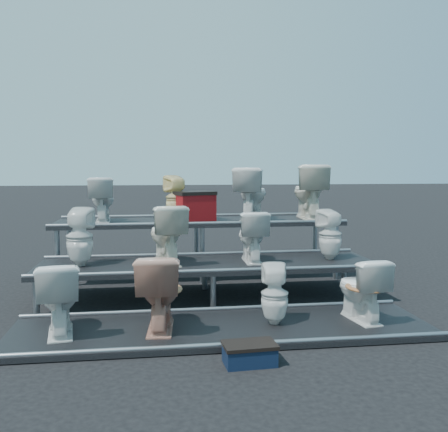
{
  "coord_description": "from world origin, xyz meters",
  "views": [
    {
      "loc": [
        -0.67,
        -6.14,
        1.66
      ],
      "look_at": [
        0.21,
        0.1,
        1.03
      ],
      "focal_mm": 40.0,
      "sensor_mm": 36.0,
      "label": 1
    }
  ],
  "objects": [
    {
      "name": "ground",
      "position": [
        0.0,
        0.0,
        0.0
      ],
      "size": [
        80.0,
        80.0,
        0.0
      ],
      "primitive_type": "plane",
      "color": "black",
      "rests_on": "ground"
    },
    {
      "name": "tier_front",
      "position": [
        0.0,
        -1.3,
        0.03
      ],
      "size": [
        4.2,
        1.2,
        0.06
      ],
      "primitive_type": "cube",
      "color": "black",
      "rests_on": "ground"
    },
    {
      "name": "tier_mid",
      "position": [
        0.0,
        0.0,
        0.23
      ],
      "size": [
        4.2,
        1.2,
        0.46
      ],
      "primitive_type": "cube",
      "color": "black",
      "rests_on": "ground"
    },
    {
      "name": "tier_back",
      "position": [
        0.0,
        1.3,
        0.43
      ],
      "size": [
        4.2,
        1.2,
        0.86
      ],
      "primitive_type": "cube",
      "color": "black",
      "rests_on": "ground"
    },
    {
      "name": "toilet_0",
      "position": [
        -1.59,
        -1.3,
        0.41
      ],
      "size": [
        0.49,
        0.74,
        0.7
      ],
      "primitive_type": "imported",
      "rotation": [
        0.0,
        0.0,
        3.3
      ],
      "color": "white",
      "rests_on": "tier_front"
    },
    {
      "name": "toilet_1",
      "position": [
        -0.63,
        -1.3,
        0.44
      ],
      "size": [
        0.48,
        0.77,
        0.76
      ],
      "primitive_type": "imported",
      "rotation": [
        0.0,
        0.0,
        3.06
      ],
      "color": "tan",
      "rests_on": "tier_front"
    },
    {
      "name": "toilet_2",
      "position": [
        0.53,
        -1.3,
        0.37
      ],
      "size": [
        0.32,
        0.33,
        0.62
      ],
      "primitive_type": "imported",
      "rotation": [
        0.0,
        0.0,
        2.98
      ],
      "color": "white",
      "rests_on": "tier_front"
    },
    {
      "name": "toilet_3",
      "position": [
        1.45,
        -1.3,
        0.39
      ],
      "size": [
        0.45,
        0.69,
        0.66
      ],
      "primitive_type": "imported",
      "rotation": [
        0.0,
        0.0,
        3.27
      ],
      "color": "white",
      "rests_on": "tier_front"
    },
    {
      "name": "toilet_4",
      "position": [
        -1.56,
        0.0,
        0.81
      ],
      "size": [
        0.37,
        0.37,
        0.71
      ],
      "primitive_type": "imported",
      "rotation": [
        0.0,
        0.0,
        2.98
      ],
      "color": "white",
      "rests_on": "tier_mid"
    },
    {
      "name": "toilet_5",
      "position": [
        -0.52,
        0.0,
        0.83
      ],
      "size": [
        0.54,
        0.78,
        0.73
      ],
      "primitive_type": "imported",
      "rotation": [
        0.0,
        0.0,
        3.33
      ],
      "color": "silver",
      "rests_on": "tier_mid"
    },
    {
      "name": "toilet_6",
      "position": [
        0.55,
        0.0,
        0.78
      ],
      "size": [
        0.38,
        0.64,
        0.65
      ],
      "primitive_type": "imported",
      "rotation": [
        0.0,
        0.0,
        3.12
      ],
      "color": "white",
      "rests_on": "tier_mid"
    },
    {
      "name": "toilet_7",
      "position": [
        1.59,
        0.0,
        0.78
      ],
      "size": [
        0.36,
        0.37,
        0.65
      ],
      "primitive_type": "imported",
      "rotation": [
        0.0,
        0.0,
        3.43
      ],
      "color": "white",
      "rests_on": "tier_mid"
    },
    {
      "name": "toilet_8",
      "position": [
        -1.42,
        1.3,
        1.18
      ],
      "size": [
        0.38,
        0.64,
        0.65
      ],
      "primitive_type": "imported",
      "rotation": [
        0.0,
        0.0,
        3.17
      ],
      "color": "white",
      "rests_on": "tier_back"
    },
    {
      "name": "toilet_9",
      "position": [
        -0.34,
        1.3,
        1.2
      ],
      "size": [
        0.4,
        0.4,
        0.67
      ],
      "primitive_type": "imported",
      "rotation": [
        0.0,
        0.0,
        3.54
      ],
      "color": "#F5E099",
      "rests_on": "tier_back"
    },
    {
      "name": "toilet_10",
      "position": [
        0.8,
        1.3,
        1.25
      ],
      "size": [
        0.7,
        0.88,
        0.78
      ],
      "primitive_type": "imported",
      "rotation": [
        0.0,
        0.0,
        2.74
      ],
      "color": "white",
      "rests_on": "tier_back"
    },
    {
      "name": "toilet_11",
      "position": [
        1.7,
        1.3,
        1.27
      ],
      "size": [
        0.51,
        0.84,
        0.83
      ],
      "primitive_type": "imported",
      "rotation": [
        0.0,
        0.0,
        3.08
      ],
      "color": "silver",
      "rests_on": "tier_back"
    },
    {
      "name": "red_crate",
      "position": [
        -0.08,
        1.2,
        1.05
      ],
      "size": [
        0.65,
        0.59,
        0.39
      ],
      "primitive_type": "cube",
      "rotation": [
        0.0,
        0.0,
        0.35
      ],
      "color": "maroon",
      "rests_on": "tier_back"
    },
    {
      "name": "step_stool",
      "position": [
        0.11,
        -2.15,
        0.08
      ],
      "size": [
        0.44,
        0.28,
        0.15
      ],
      "primitive_type": "cube",
      "rotation": [
        0.0,
        0.0,
        0.06
      ],
      "color": "black",
      "rests_on": "ground"
    }
  ]
}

